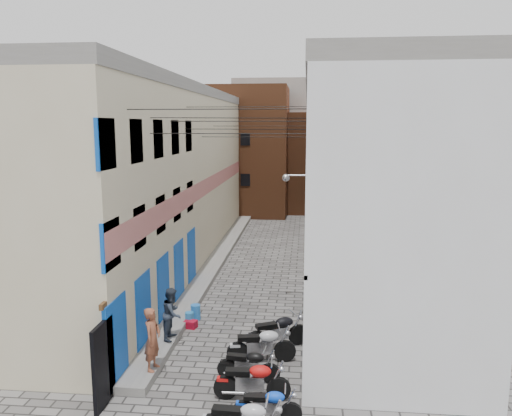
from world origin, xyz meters
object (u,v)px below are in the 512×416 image
(person_b, at_px, (172,313))
(red_crate, at_px, (191,324))
(water_jug_near, at_px, (189,319))
(motorcycle_g, at_px, (278,330))
(motorcycle_d, at_px, (252,379))
(motorcycle_e, at_px, (248,363))
(water_jug_far, at_px, (196,312))
(motorcycle_c, at_px, (267,403))
(motorcycle_f, at_px, (261,343))
(person_a, at_px, (152,339))

(person_b, height_order, red_crate, person_b)
(water_jug_near, bearing_deg, motorcycle_g, -24.82)
(motorcycle_d, xyz_separation_m, water_jug_near, (-2.75, 4.61, -0.34))
(water_jug_near, bearing_deg, motorcycle_e, -55.03)
(motorcycle_e, xyz_separation_m, water_jug_far, (-2.45, 4.21, -0.24))
(motorcycle_c, bearing_deg, motorcycle_e, -161.83)
(person_b, bearing_deg, motorcycle_g, -84.23)
(water_jug_near, bearing_deg, motorcycle_f, -41.96)
(motorcycle_c, relative_size, motorcycle_e, 0.93)
(person_a, xyz_separation_m, water_jug_near, (0.15, 3.74, -0.91))
(motorcycle_e, distance_m, water_jug_near, 4.45)
(motorcycle_c, relative_size, red_crate, 3.91)
(motorcycle_c, bearing_deg, red_crate, -150.98)
(motorcycle_g, bearing_deg, water_jug_near, -141.29)
(water_jug_far, bearing_deg, motorcycle_g, -33.31)
(person_a, height_order, water_jug_near, person_a)
(person_a, bearing_deg, motorcycle_g, -49.67)
(person_b, bearing_deg, person_a, -176.88)
(person_b, bearing_deg, red_crate, -6.38)
(person_a, bearing_deg, motorcycle_e, -81.05)
(motorcycle_c, xyz_separation_m, person_a, (-3.38, 1.82, 0.67))
(motorcycle_d, distance_m, motorcycle_f, 2.08)
(motorcycle_d, height_order, water_jug_far, motorcycle_d)
(motorcycle_c, distance_m, water_jug_far, 6.88)
(motorcycle_e, relative_size, person_a, 0.99)
(motorcycle_f, bearing_deg, water_jug_far, -149.16)
(motorcycle_c, relative_size, water_jug_near, 3.44)
(motorcycle_g, bearing_deg, red_crate, -138.67)
(person_a, distance_m, water_jug_near, 3.85)
(motorcycle_c, relative_size, motorcycle_f, 0.80)
(motorcycle_d, xyz_separation_m, person_a, (-2.90, 0.87, 0.57))
(person_b, xyz_separation_m, water_jug_far, (0.25, 2.22, -0.81))
(water_jug_near, xyz_separation_m, water_jug_far, (0.10, 0.57, 0.04))
(motorcycle_d, bearing_deg, water_jug_near, -151.38)
(motorcycle_f, bearing_deg, motorcycle_e, -23.61)
(motorcycle_f, xyz_separation_m, motorcycle_g, (0.43, 1.03, 0.01))
(motorcycle_g, bearing_deg, water_jug_far, -149.78)
(motorcycle_f, height_order, person_b, person_b)
(motorcycle_g, distance_m, person_a, 4.10)
(motorcycle_c, xyz_separation_m, person_b, (-3.38, 3.91, 0.61))
(motorcycle_c, xyz_separation_m, water_jug_far, (-3.13, 6.13, -0.21))
(motorcycle_e, height_order, red_crate, motorcycle_e)
(motorcycle_d, height_order, motorcycle_e, motorcycle_d)
(motorcycle_c, distance_m, red_crate, 6.21)
(motorcycle_d, relative_size, red_crate, 4.71)
(motorcycle_d, distance_m, red_crate, 5.16)
(person_a, height_order, red_crate, person_a)
(motorcycle_f, height_order, red_crate, motorcycle_f)
(motorcycle_d, relative_size, motorcycle_g, 0.95)
(water_jug_near, relative_size, red_crate, 1.13)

